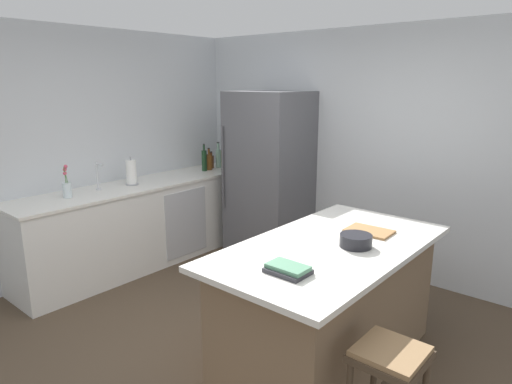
% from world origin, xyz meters
% --- Properties ---
extents(ground_plane, '(7.20, 7.20, 0.00)m').
position_xyz_m(ground_plane, '(0.00, 0.00, 0.00)').
color(ground_plane, '#4C3D2D').
extents(wall_rear, '(6.00, 0.10, 2.60)m').
position_xyz_m(wall_rear, '(0.00, 2.25, 1.30)').
color(wall_rear, silver).
rests_on(wall_rear, ground_plane).
extents(wall_left, '(0.10, 6.00, 2.60)m').
position_xyz_m(wall_left, '(-2.45, 0.00, 1.30)').
color(wall_left, silver).
rests_on(wall_left, ground_plane).
extents(counter_run_left, '(0.69, 2.91, 0.94)m').
position_xyz_m(counter_run_left, '(-2.07, 0.66, 0.47)').
color(counter_run_left, silver).
rests_on(counter_run_left, ground_plane).
extents(kitchen_island, '(1.03, 1.91, 0.93)m').
position_xyz_m(kitchen_island, '(0.55, 0.40, 0.47)').
color(kitchen_island, '#7A6047').
rests_on(kitchen_island, ground_plane).
extents(refrigerator, '(0.85, 0.77, 1.94)m').
position_xyz_m(refrigerator, '(-1.17, 1.83, 0.97)').
color(refrigerator, '#56565B').
rests_on(refrigerator, ground_plane).
extents(bar_stool, '(0.36, 0.36, 0.67)m').
position_xyz_m(bar_stool, '(1.26, -0.16, 0.55)').
color(bar_stool, '#473828').
rests_on(bar_stool, ground_plane).
extents(sink_faucet, '(0.15, 0.05, 0.30)m').
position_xyz_m(sink_faucet, '(-2.12, 0.18, 1.10)').
color(sink_faucet, silver).
rests_on(sink_faucet, counter_run_left).
extents(flower_vase, '(0.08, 0.08, 0.33)m').
position_xyz_m(flower_vase, '(-2.08, -0.18, 1.04)').
color(flower_vase, silver).
rests_on(flower_vase, counter_run_left).
extents(paper_towel_roll, '(0.14, 0.14, 0.31)m').
position_xyz_m(paper_towel_roll, '(-2.08, 0.56, 1.07)').
color(paper_towel_roll, gray).
rests_on(paper_towel_roll, counter_run_left).
extents(olive_oil_bottle, '(0.05, 0.05, 0.30)m').
position_xyz_m(olive_oil_bottle, '(-2.11, 2.01, 1.06)').
color(olive_oil_bottle, olive).
rests_on(olive_oil_bottle, counter_run_left).
extents(gin_bottle, '(0.07, 0.07, 0.33)m').
position_xyz_m(gin_bottle, '(-2.08, 1.90, 1.07)').
color(gin_bottle, '#8CB79E').
rests_on(gin_bottle, counter_run_left).
extents(syrup_bottle, '(0.07, 0.07, 0.22)m').
position_xyz_m(syrup_bottle, '(-2.12, 1.80, 1.03)').
color(syrup_bottle, '#5B3319').
rests_on(syrup_bottle, counter_run_left).
extents(whiskey_bottle, '(0.08, 0.08, 0.28)m').
position_xyz_m(whiskey_bottle, '(-2.06, 1.71, 1.04)').
color(whiskey_bottle, brown).
rests_on(whiskey_bottle, counter_run_left).
extents(wine_bottle, '(0.07, 0.07, 0.34)m').
position_xyz_m(wine_bottle, '(-2.05, 1.62, 1.08)').
color(wine_bottle, '#19381E').
rests_on(wine_bottle, counter_run_left).
extents(cookbook_stack, '(0.25, 0.18, 0.05)m').
position_xyz_m(cookbook_stack, '(0.61, -0.20, 0.95)').
color(cookbook_stack, '#2D2D33').
rests_on(cookbook_stack, kitchen_island).
extents(mixing_bowl, '(0.22, 0.22, 0.09)m').
position_xyz_m(mixing_bowl, '(0.71, 0.46, 0.97)').
color(mixing_bowl, black).
rests_on(mixing_bowl, kitchen_island).
extents(cutting_board, '(0.34, 0.24, 0.02)m').
position_xyz_m(cutting_board, '(0.64, 0.81, 0.94)').
color(cutting_board, '#9E7042').
rests_on(cutting_board, kitchen_island).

